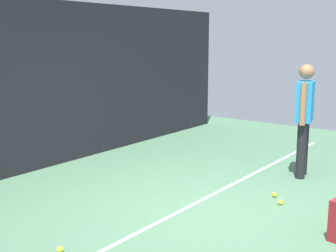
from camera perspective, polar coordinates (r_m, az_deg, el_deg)
The scene contains 7 objects.
ground_plane at distance 5.72m, azimuth 3.25°, elevation -10.34°, with size 12.00×12.00×0.00m, color #4C7556.
back_fence at distance 7.46m, azimuth -16.20°, elevation 4.81°, with size 10.00×0.10×2.67m, color black.
court_line at distance 5.78m, azimuth 2.38°, elevation -10.11°, with size 9.00×0.05×0.00m, color white.
tennis_player at distance 7.11m, azimuth 16.65°, elevation 1.49°, with size 0.52×0.31×1.70m.
tennis_ball_near_player at distance 6.28m, azimuth 13.12°, elevation -8.36°, with size 0.07×0.07×0.07m, color #CCE033.
tennis_ball_by_fence at distance 4.76m, azimuth -13.32°, elevation -14.75°, with size 0.07×0.07×0.07m, color #CCE033.
tennis_ball_mid_court at distance 6.02m, azimuth 13.85°, elevation -9.23°, with size 0.07×0.07×0.07m, color #CCE033.
Camera 1 is at (-4.44, -2.95, 2.07)m, focal length 48.88 mm.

